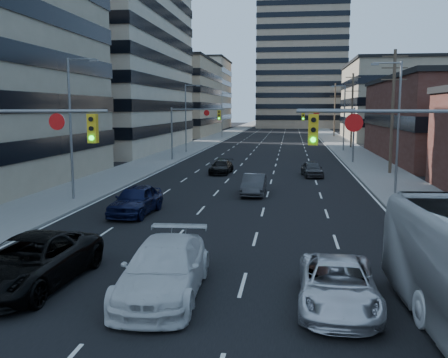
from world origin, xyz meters
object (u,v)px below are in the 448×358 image
black_pickup (30,262)px  sedan_blue (136,200)px  silver_suv (338,285)px  white_van (164,269)px

black_pickup → sedan_blue: (0.00, 11.49, -0.02)m
silver_suv → sedan_blue: sedan_blue is taller
black_pickup → sedan_blue: bearing=93.4°
black_pickup → silver_suv: black_pickup is taller
silver_suv → sedan_blue: size_ratio=1.03×
black_pickup → silver_suv: size_ratio=1.22×
silver_suv → black_pickup: bearing=179.0°
white_van → sedan_blue: bearing=109.1°
black_pickup → silver_suv: bearing=0.9°
black_pickup → white_van: size_ratio=1.03×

